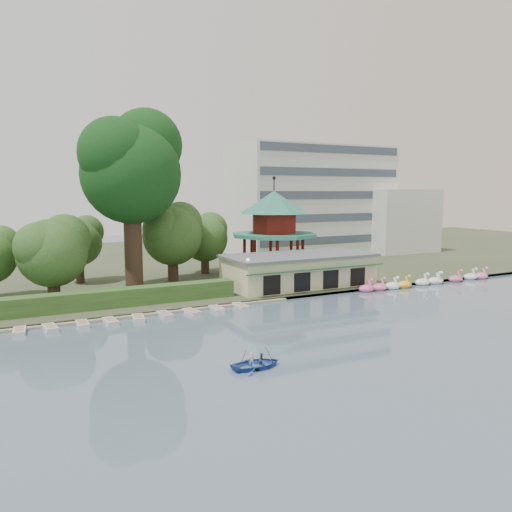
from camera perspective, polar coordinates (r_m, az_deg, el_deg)
ground_plane at (r=39.41m, az=9.50°, el=-10.41°), size 220.00×220.00×0.00m
shore at (r=85.89m, az=-11.57°, el=-0.67°), size 220.00×70.00×0.40m
embankment at (r=53.74m, az=-1.57°, el=-5.34°), size 220.00×0.60×0.30m
dock at (r=49.83m, az=-14.16°, el=-6.62°), size 34.00×1.60×0.24m
boathouse at (r=62.09m, az=4.92°, el=-1.56°), size 18.60×9.39×3.90m
pavilion at (r=71.15m, az=2.06°, el=3.74°), size 12.40×12.40×13.50m
office_building at (r=96.43m, az=7.93°, el=5.95°), size 38.00×18.00×20.00m
hedge at (r=52.21m, az=-18.24°, el=-4.80°), size 30.00×2.00×1.80m
lamp_post at (r=55.29m, az=-0.93°, el=-1.62°), size 0.36×0.36×4.28m
big_tree at (r=59.90m, az=-14.02°, el=10.13°), size 12.59×11.74×21.39m
small_trees at (r=62.22m, az=-17.40°, el=1.56°), size 39.90×17.04×10.30m
swan_boats at (r=68.22m, az=18.88°, el=-2.81°), size 22.16×2.12×1.92m
moored_rowboats at (r=48.12m, az=-16.18°, el=-7.11°), size 27.08×2.60×0.36m
rowboat_with_passengers at (r=34.76m, az=0.07°, el=-11.86°), size 5.01×3.59×2.01m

